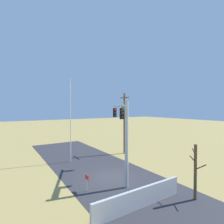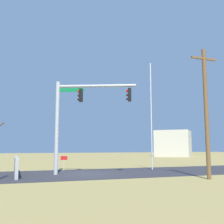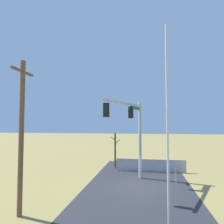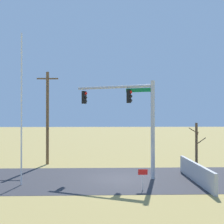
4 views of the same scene
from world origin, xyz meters
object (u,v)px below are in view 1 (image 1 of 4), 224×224
signal_mast (122,126)px  utility_pole (124,122)px  flagpole (70,121)px  open_sign (87,179)px  bare_tree (195,171)px

signal_mast → utility_pole: (-7.05, 5.48, -0.39)m
utility_pole → signal_mast: bearing=-37.8°
signal_mast → utility_pole: 8.94m
flagpole → open_sign: size_ratio=7.87×
flagpole → utility_pole: bearing=88.7°
utility_pole → open_sign: (7.32, -8.96, -3.38)m
flagpole → open_sign: 8.56m
bare_tree → utility_pole: bearing=165.3°
signal_mast → bare_tree: bearing=22.7°
bare_tree → open_sign: size_ratio=3.10×
signal_mast → bare_tree: size_ratio=1.80×
flagpole → signal_mast: bearing=16.0°
utility_pole → flagpole: bearing=-91.3°
flagpole → utility_pole: flagpole is taller
signal_mast → utility_pole: bearing=142.2°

